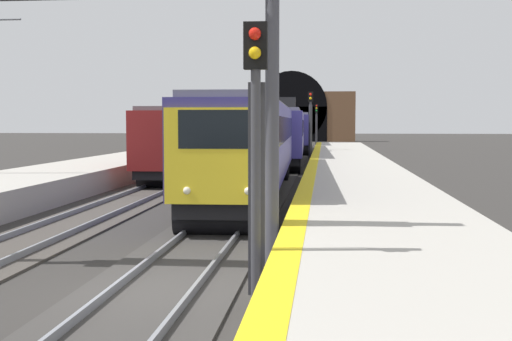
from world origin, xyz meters
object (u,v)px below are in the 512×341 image
object	(u,v)px
train_main_approaching	(283,133)
railway_signal_far	(316,121)
railway_signal_near	(256,141)
railway_signal_mid	(310,121)
train_adjacent_platform	(243,132)
overhead_signal_gantry	(70,31)

from	to	relation	value
train_main_approaching	railway_signal_far	world-z (taller)	railway_signal_far
train_main_approaching	railway_signal_near	xyz separation A→B (m)	(-36.66, -1.87, 0.50)
railway_signal_mid	train_main_approaching	bearing A→B (deg)	-35.30
railway_signal_mid	railway_signal_far	xyz separation A→B (m)	(33.56, -0.00, 0.07)
train_adjacent_platform	railway_signal_near	size ratio (longest dim) A/B	13.65
train_adjacent_platform	overhead_signal_gantry	bearing A→B (deg)	-178.45
train_main_approaching	railway_signal_mid	size ratio (longest dim) A/B	11.71
train_adjacent_platform	overhead_signal_gantry	world-z (taller)	overhead_signal_gantry
train_adjacent_platform	railway_signal_mid	size ratio (longest dim) A/B	12.00
train_adjacent_platform	railway_signal_far	distance (m)	24.43
overhead_signal_gantry	railway_signal_near	bearing A→B (deg)	-122.25
railway_signal_near	overhead_signal_gantry	xyz separation A→B (m)	(2.59, 4.11, 2.17)
train_adjacent_platform	railway_signal_near	world-z (taller)	railway_signal_near
railway_signal_far	overhead_signal_gantry	world-z (taller)	overhead_signal_gantry
railway_signal_mid	overhead_signal_gantry	size ratio (longest dim) A/B	0.62
train_main_approaching	railway_signal_far	bearing A→B (deg)	175.43
train_adjacent_platform	overhead_signal_gantry	distance (m)	46.85
railway_signal_mid	railway_signal_far	world-z (taller)	railway_signal_mid
overhead_signal_gantry	train_main_approaching	bearing A→B (deg)	-3.75
railway_signal_far	railway_signal_mid	bearing A→B (deg)	0.00
train_main_approaching	overhead_signal_gantry	xyz separation A→B (m)	(-34.07, 2.23, 2.67)
train_main_approaching	railway_signal_mid	world-z (taller)	railway_signal_mid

